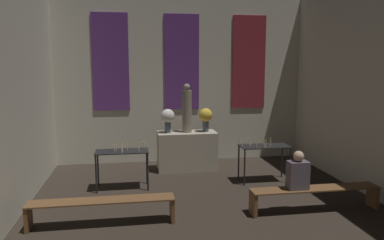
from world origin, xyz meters
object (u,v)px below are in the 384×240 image
at_px(altar, 187,151).
at_px(person_seated, 298,173).
at_px(flower_vase_left, 168,118).
at_px(flower_vase_right, 206,117).
at_px(candle_rack_right, 264,151).
at_px(pew_back_left, 102,206).
at_px(statue, 187,110).
at_px(candle_rack_left, 122,156).
at_px(pew_back_right, 315,193).

xyz_separation_m(altar, person_seated, (1.54, -3.11, 0.26)).
height_order(flower_vase_left, flower_vase_right, same).
bearing_deg(candle_rack_right, altar, 141.49).
distance_m(flower_vase_left, pew_back_left, 3.57).
distance_m(flower_vase_left, candle_rack_right, 2.51).
xyz_separation_m(flower_vase_right, pew_back_left, (-2.38, -3.11, -1.02)).
distance_m(altar, candle_rack_right, 2.04).
bearing_deg(statue, flower_vase_left, 180.00).
distance_m(candle_rack_right, pew_back_left, 3.96).
distance_m(altar, pew_back_left, 3.65).
bearing_deg(flower_vase_left, candle_rack_right, -31.40).
distance_m(pew_back_left, person_seated, 3.46).
xyz_separation_m(statue, person_seated, (1.54, -3.11, -0.79)).
xyz_separation_m(statue, candle_rack_left, (-1.59, -1.26, -0.82)).
bearing_deg(pew_back_left, pew_back_right, 0.00).
relative_size(flower_vase_left, person_seated, 0.86).
bearing_deg(candle_rack_left, candle_rack_right, -0.03).
height_order(statue, person_seated, statue).
xyz_separation_m(flower_vase_left, candle_rack_left, (-1.11, -1.26, -0.63)).
bearing_deg(flower_vase_right, altar, 180.00).
distance_m(candle_rack_left, candle_rack_right, 3.18).
bearing_deg(flower_vase_left, candle_rack_left, -131.29).
height_order(altar, pew_back_left, altar).
bearing_deg(statue, candle_rack_right, -38.51).
height_order(altar, candle_rack_left, candle_rack_left).
bearing_deg(altar, person_seated, -63.62).
height_order(pew_back_left, person_seated, person_seated).
relative_size(candle_rack_left, person_seated, 1.61).
bearing_deg(candle_rack_right, statue, 141.49).
distance_m(statue, flower_vase_right, 0.52).
height_order(flower_vase_right, candle_rack_right, flower_vase_right).
bearing_deg(candle_rack_left, flower_vase_right, 31.33).
bearing_deg(pew_back_left, altar, 58.70).
relative_size(altar, statue, 1.21).
xyz_separation_m(pew_back_left, person_seated, (3.44, 0.00, 0.41)).
bearing_deg(statue, person_seated, -63.62).
relative_size(statue, person_seated, 1.75).
distance_m(pew_back_right, person_seated, 0.54).
height_order(flower_vase_right, person_seated, flower_vase_right).
bearing_deg(flower_vase_right, candle_rack_right, -48.82).
xyz_separation_m(flower_vase_left, flower_vase_right, (0.96, 0.00, 0.00)).
bearing_deg(candle_rack_left, statue, 38.43).
bearing_deg(altar, statue, 0.00).
relative_size(flower_vase_left, pew_back_right, 0.25).
bearing_deg(pew_back_right, person_seated, 180.00).
relative_size(flower_vase_right, candle_rack_right, 0.53).
height_order(candle_rack_right, pew_back_right, candle_rack_right).
height_order(flower_vase_left, pew_back_right, flower_vase_left).
bearing_deg(flower_vase_left, statue, 0.00).
height_order(flower_vase_left, pew_back_left, flower_vase_left).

